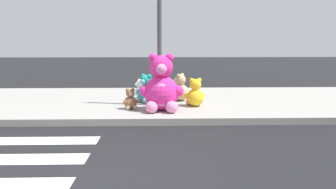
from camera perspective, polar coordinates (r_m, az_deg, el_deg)
The scene contains 9 objects.
sidewalk at distance 8.94m, azimuth -7.86°, elevation -1.36°, with size 28.00×4.40×0.15m, color #9E9B93.
sign_pole at distance 7.93m, azimuth -1.48°, elevation 10.24°, with size 0.56×0.11×3.20m.
plush_pink_large at distance 7.42m, azimuth -1.14°, elevation 1.15°, with size 1.00×0.87×1.29m.
plush_yellow at distance 7.99m, azimuth 4.70°, elevation -0.05°, with size 0.52×0.48×0.69m.
plush_teal at distance 8.46m, azimuth -3.86°, elevation 0.61°, with size 0.51×0.52×0.73m.
plush_brown at distance 7.67m, azimuth -6.51°, elevation -1.08°, with size 0.36×0.35×0.49m.
plush_tan at distance 8.68m, azimuth 2.00°, elevation 0.83°, with size 0.52×0.50×0.72m.
plush_white at distance 8.98m, azimuth -4.94°, elevation 0.62°, with size 0.38×0.40×0.54m.
plush_lime at distance 8.95m, azimuth -1.71°, elevation 0.79°, with size 0.42×0.46×0.60m.
Camera 1 is at (0.99, -3.53, 1.74)m, focal length 35.26 mm.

